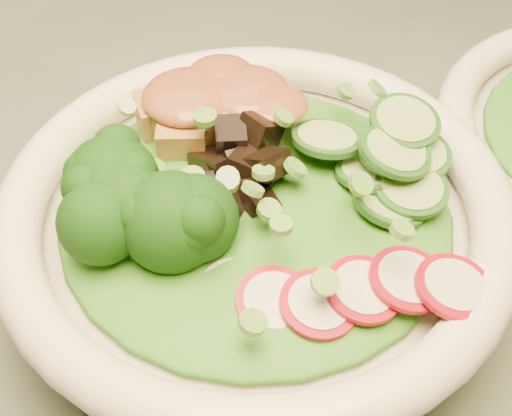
{
  "coord_description": "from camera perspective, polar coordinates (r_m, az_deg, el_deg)",
  "views": [
    {
      "loc": [
        -0.22,
        -0.25,
        1.11
      ],
      "look_at": [
        -0.23,
        0.03,
        0.81
      ],
      "focal_mm": 50.0,
      "sensor_mm": 36.0,
      "label": 1
    }
  ],
  "objects": [
    {
      "name": "salad_bowl",
      "position": [
        0.42,
        -0.0,
        -1.98
      ],
      "size": [
        0.29,
        0.29,
        0.08
      ],
      "rotation": [
        0.0,
        0.0,
        0.37
      ],
      "color": "white",
      "rests_on": "dining_table"
    },
    {
      "name": "lettuce_bed",
      "position": [
        0.4,
        0.0,
        0.1
      ],
      "size": [
        0.22,
        0.22,
        0.03
      ],
      "primitive_type": "ellipsoid",
      "color": "#2F6815",
      "rests_on": "salad_bowl"
    },
    {
      "name": "broccoli_florets",
      "position": [
        0.37,
        -9.5,
        -1.2
      ],
      "size": [
        0.11,
        0.1,
        0.05
      ],
      "primitive_type": null,
      "rotation": [
        0.0,
        0.0,
        0.37
      ],
      "color": "black",
      "rests_on": "salad_bowl"
    },
    {
      "name": "radish_slices",
      "position": [
        0.36,
        5.04,
        -6.97
      ],
      "size": [
        0.13,
        0.08,
        0.02
      ],
      "primitive_type": null,
      "rotation": [
        0.0,
        0.0,
        0.37
      ],
      "color": "maroon",
      "rests_on": "salad_bowl"
    },
    {
      "name": "cucumber_slices",
      "position": [
        0.42,
        9.13,
        4.01
      ],
      "size": [
        0.1,
        0.1,
        0.04
      ],
      "primitive_type": null,
      "rotation": [
        0.0,
        0.0,
        0.37
      ],
      "color": "#9EC16B",
      "rests_on": "salad_bowl"
    },
    {
      "name": "mushroom_heap",
      "position": [
        0.4,
        -0.74,
        2.93
      ],
      "size": [
        0.1,
        0.1,
        0.04
      ],
      "primitive_type": null,
      "rotation": [
        0.0,
        0.0,
        0.37
      ],
      "color": "black",
      "rests_on": "salad_bowl"
    },
    {
      "name": "tofu_cubes",
      "position": [
        0.44,
        -3.3,
        7.37
      ],
      "size": [
        0.12,
        0.1,
        0.04
      ],
      "primitive_type": null,
      "rotation": [
        0.0,
        0.0,
        0.37
      ],
      "color": "#A26336",
      "rests_on": "salad_bowl"
    },
    {
      "name": "peanut_sauce",
      "position": [
        0.43,
        -3.38,
        8.83
      ],
      "size": [
        0.08,
        0.06,
        0.02
      ],
      "primitive_type": "ellipsoid",
      "color": "brown",
      "rests_on": "tofu_cubes"
    },
    {
      "name": "scallion_garnish",
      "position": [
        0.38,
        0.0,
        2.86
      ],
      "size": [
        0.21,
        0.21,
        0.03
      ],
      "primitive_type": null,
      "color": "#609C37",
      "rests_on": "salad_bowl"
    }
  ]
}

